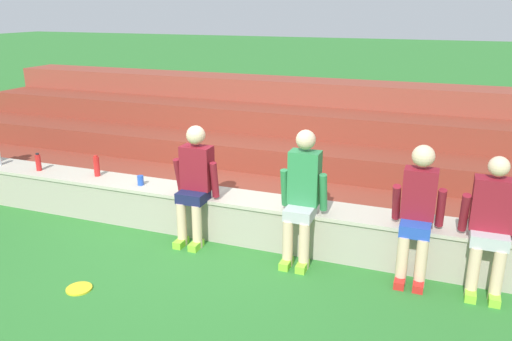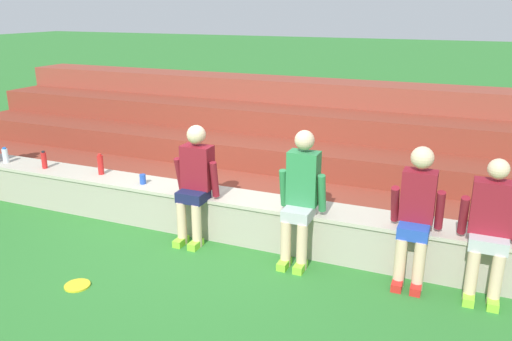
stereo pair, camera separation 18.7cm
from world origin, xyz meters
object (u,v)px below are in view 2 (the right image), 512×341
at_px(frisbee, 77,285).
at_px(water_bottle_near_right, 44,160).
at_px(person_far_right, 490,225).
at_px(water_bottle_near_left, 101,164).
at_px(water_bottle_mid_right, 5,156).
at_px(plastic_cup_right_end, 143,179).
at_px(person_right_of_center, 416,212).
at_px(person_center, 301,194).
at_px(person_left_of_center, 195,180).

bearing_deg(frisbee, water_bottle_near_right, 139.79).
relative_size(person_far_right, water_bottle_near_left, 4.74).
distance_m(water_bottle_mid_right, frisbee, 3.11).
distance_m(water_bottle_near_left, plastic_cup_right_end, 0.74).
distance_m(person_right_of_center, plastic_cup_right_end, 3.29).
xyz_separation_m(water_bottle_near_right, plastic_cup_right_end, (1.61, -0.02, -0.05)).
xyz_separation_m(person_far_right, frisbee, (-3.65, -1.39, -0.70)).
relative_size(person_right_of_center, water_bottle_near_left, 4.86).
height_order(person_center, frisbee, person_center).
bearing_deg(person_center, plastic_cup_right_end, 174.47).
bearing_deg(person_center, person_right_of_center, 1.70).
distance_m(water_bottle_near_right, water_bottle_near_left, 0.88).
bearing_deg(frisbee, person_right_of_center, 25.39).
distance_m(person_left_of_center, person_right_of_center, 2.43).
xyz_separation_m(water_bottle_near_left, water_bottle_mid_right, (-1.58, -0.10, -0.03)).
bearing_deg(plastic_cup_right_end, person_left_of_center, -12.37).
bearing_deg(plastic_cup_right_end, person_center, -5.53).
xyz_separation_m(person_left_of_center, plastic_cup_right_end, (-0.85, 0.19, -0.16)).
height_order(person_center, plastic_cup_right_end, person_center).
height_order(water_bottle_near_right, water_bottle_near_left, water_bottle_near_left).
bearing_deg(plastic_cup_right_end, person_far_right, -2.87).
bearing_deg(person_far_right, water_bottle_near_left, 176.29).
xyz_separation_m(person_right_of_center, frisbee, (-2.99, -1.42, -0.72)).
distance_m(person_center, frisbee, 2.41).
bearing_deg(person_right_of_center, water_bottle_mid_right, 178.22).
relative_size(person_left_of_center, water_bottle_near_left, 4.85).
relative_size(water_bottle_near_right, plastic_cup_right_end, 1.99).
relative_size(water_bottle_near_left, frisbee, 1.13).
bearing_deg(water_bottle_near_left, plastic_cup_right_end, -8.25).
distance_m(person_left_of_center, water_bottle_near_left, 1.61).
height_order(person_right_of_center, person_far_right, person_right_of_center).
bearing_deg(person_far_right, person_left_of_center, 179.81).
distance_m(person_right_of_center, water_bottle_near_left, 4.02).
bearing_deg(water_bottle_near_left, water_bottle_near_right, -174.21).
xyz_separation_m(person_center, plastic_cup_right_end, (-2.12, 0.21, -0.18)).
relative_size(person_left_of_center, person_far_right, 1.02).
bearing_deg(person_right_of_center, plastic_cup_right_end, 177.01).
relative_size(person_right_of_center, frisbee, 5.47).
relative_size(water_bottle_near_right, water_bottle_mid_right, 1.09).
bearing_deg(water_bottle_mid_right, person_far_right, -1.83).
bearing_deg(water_bottle_near_left, frisbee, -58.95).
height_order(person_far_right, water_bottle_near_left, person_far_right).
bearing_deg(person_center, person_left_of_center, 179.16).
distance_m(person_far_right, water_bottle_near_left, 4.67).
bearing_deg(person_right_of_center, water_bottle_near_right, 177.80).
height_order(person_left_of_center, person_far_right, person_left_of_center).
bearing_deg(person_right_of_center, person_left_of_center, -179.63).
distance_m(person_right_of_center, water_bottle_mid_right, 5.59).
bearing_deg(water_bottle_mid_right, plastic_cup_right_end, -0.06).
bearing_deg(water_bottle_near_left, person_center, -6.23).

